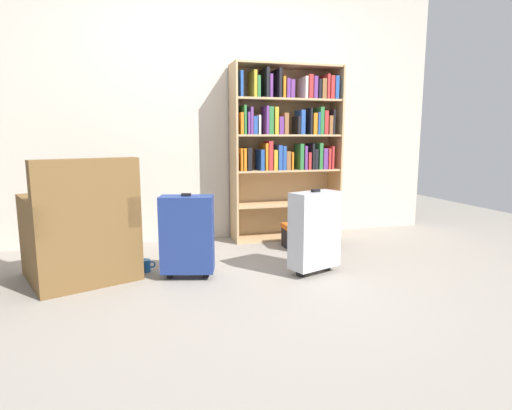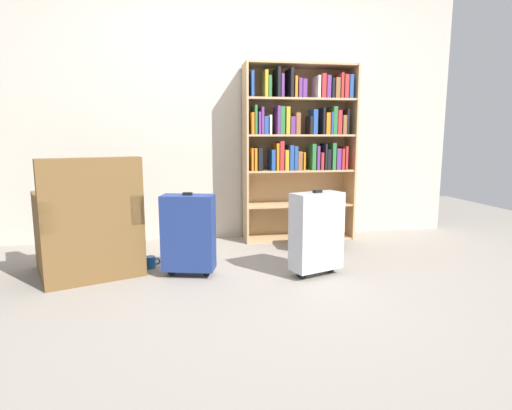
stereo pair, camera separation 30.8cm
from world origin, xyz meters
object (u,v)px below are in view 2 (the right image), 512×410
object	(u,v)px
armchair	(88,233)
mug	(151,262)
storage_box	(317,236)
suitcase_navy_blue	(188,233)
suitcase_silver	(317,231)
bookshelf	(299,141)

from	to	relation	value
armchair	mug	size ratio (longest dim) A/B	7.57
storage_box	suitcase_navy_blue	distance (m)	1.35
suitcase_navy_blue	armchair	bearing A→B (deg)	165.07
suitcase_silver	armchair	bearing A→B (deg)	168.21
storage_box	suitcase_silver	distance (m)	0.81
storage_box	suitcase_navy_blue	size ratio (longest dim) A/B	0.70
storage_box	suitcase_navy_blue	xyz separation A→B (m)	(-1.20, -0.59, 0.21)
armchair	mug	world-z (taller)	armchair
armchair	suitcase_silver	distance (m)	1.74
armchair	suitcase_silver	world-z (taller)	armchair
mug	suitcase_silver	xyz separation A→B (m)	(1.26, -0.39, 0.29)
suitcase_navy_blue	suitcase_silver	world-z (taller)	suitcase_silver
mug	storage_box	distance (m)	1.55
suitcase_silver	mug	bearing A→B (deg)	162.64
armchair	mug	distance (m)	0.53
mug	suitcase_navy_blue	size ratio (longest dim) A/B	0.19
suitcase_navy_blue	mug	bearing A→B (deg)	142.03
bookshelf	suitcase_navy_blue	world-z (taller)	bookshelf
armchair	suitcase_silver	xyz separation A→B (m)	(1.71, -0.36, 0.02)
bookshelf	suitcase_silver	bearing A→B (deg)	-98.75
bookshelf	suitcase_navy_blue	size ratio (longest dim) A/B	2.74
mug	suitcase_silver	size ratio (longest dim) A/B	0.18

